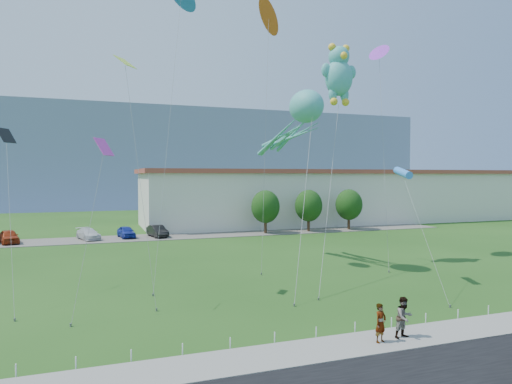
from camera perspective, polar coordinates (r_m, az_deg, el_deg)
ground at (r=23.08m, az=8.30°, el=-16.28°), size 160.00×160.00×0.00m
sidewalk at (r=20.81m, az=12.03°, el=-18.23°), size 80.00×2.50×0.10m
parking_strip at (r=55.78m, az=-8.87°, el=-5.44°), size 70.00×6.00×0.06m
hill_ridge at (r=139.82m, az=-15.44°, el=4.09°), size 160.00×50.00×25.00m
warehouse at (r=73.07m, az=10.17°, el=-0.47°), size 61.00×15.00×8.20m
rope_fence at (r=21.92m, az=9.96°, el=-16.60°), size 26.05×0.05×0.50m
tree_near at (r=57.20m, az=1.19°, el=-1.85°), size 3.60×3.60×5.47m
tree_mid at (r=59.60m, az=6.59°, el=-1.71°), size 3.60×3.60×5.47m
tree_far at (r=62.48m, az=11.54°, el=-1.57°), size 3.60×3.60×5.47m
pedestrian_left at (r=21.01m, az=15.31°, el=-15.51°), size 0.70×0.57×1.67m
pedestrian_right at (r=21.82m, az=18.03°, el=-14.67°), size 0.98×0.82×1.81m
parked_car_red at (r=55.60m, az=-28.50°, el=-4.91°), size 2.77×4.50×1.43m
parked_car_white at (r=55.18m, az=-20.23°, el=-4.93°), size 3.06×4.65×1.25m
parked_car_blue at (r=55.48m, az=-15.91°, el=-4.81°), size 2.17×4.08×1.32m
parked_car_black at (r=55.22m, az=-12.23°, el=-4.79°), size 2.27×4.35×1.36m
octopus_kite at (r=36.23m, az=5.28°, el=8.96°), size 6.02×15.45×13.71m
teddy_bear_kite at (r=38.94m, az=10.32°, el=14.40°), size 8.29×10.49×17.98m
small_kite_cyan at (r=32.03m, az=17.93°, el=2.20°), size 1.45×6.86×7.89m
small_kite_pink at (r=25.26m, az=-18.80°, el=3.49°), size 2.35×2.80×9.21m
small_kite_black at (r=31.89m, az=-28.69°, el=4.37°), size 2.05×7.79×10.21m
small_kite_blue at (r=37.46m, az=-9.42°, el=22.53°), size 4.05×7.71×21.65m
small_kite_purple at (r=42.89m, az=15.15°, el=16.01°), size 3.90×6.51×18.80m
small_kite_yellow at (r=27.98m, az=-15.63°, el=12.15°), size 1.97×4.05×14.33m
small_kite_orange at (r=39.41m, az=1.59°, el=20.41°), size 3.05×4.65×20.90m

